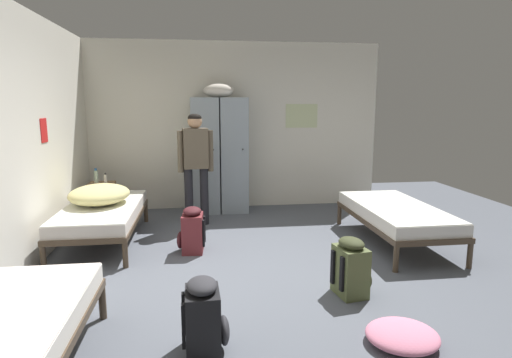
# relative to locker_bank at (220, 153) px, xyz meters

# --- Properties ---
(ground_plane) EXTENTS (9.46, 9.46, 0.00)m
(ground_plane) POSITION_rel_locker_bank_xyz_m (0.28, -2.68, -0.97)
(ground_plane) COLOR #565B66
(room_backdrop) EXTENTS (4.91, 5.97, 2.76)m
(room_backdrop) POSITION_rel_locker_bank_xyz_m (-1.04, -1.32, 0.41)
(room_backdrop) COLOR silver
(room_backdrop) RESTS_ON ground_plane
(locker_bank) EXTENTS (0.90, 0.55, 2.07)m
(locker_bank) POSITION_rel_locker_bank_xyz_m (0.00, 0.00, 0.00)
(locker_bank) COLOR #8C99A3
(locker_bank) RESTS_ON ground_plane
(shelf_unit) EXTENTS (0.38, 0.30, 0.57)m
(shelf_unit) POSITION_rel_locker_bank_xyz_m (-1.81, -0.26, -0.62)
(shelf_unit) COLOR #99704C
(shelf_unit) RESTS_ON ground_plane
(bed_left_rear) EXTENTS (0.90, 1.90, 0.49)m
(bed_left_rear) POSITION_rel_locker_bank_xyz_m (-1.56, -1.43, -0.59)
(bed_left_rear) COLOR #473828
(bed_left_rear) RESTS_ON ground_plane
(bed_right) EXTENTS (0.90, 1.90, 0.49)m
(bed_right) POSITION_rel_locker_bank_xyz_m (2.13, -1.94, -0.59)
(bed_right) COLOR #473828
(bed_right) RESTS_ON ground_plane
(bedding_heap) EXTENTS (0.75, 0.89, 0.24)m
(bedding_heap) POSITION_rel_locker_bank_xyz_m (-1.61, -1.33, -0.36)
(bedding_heap) COLOR #D1C67F
(bedding_heap) RESTS_ON bed_left_rear
(person_traveler) EXTENTS (0.51, 0.25, 1.62)m
(person_traveler) POSITION_rel_locker_bank_xyz_m (-0.38, -0.77, 0.01)
(person_traveler) COLOR black
(person_traveler) RESTS_ON ground_plane
(water_bottle) EXTENTS (0.06, 0.06, 0.22)m
(water_bottle) POSITION_rel_locker_bank_xyz_m (-1.89, -0.24, -0.30)
(water_bottle) COLOR silver
(water_bottle) RESTS_ON shelf_unit
(lotion_bottle) EXTENTS (0.05, 0.05, 0.15)m
(lotion_bottle) POSITION_rel_locker_bank_xyz_m (-1.74, -0.30, -0.33)
(lotion_bottle) COLOR white
(lotion_bottle) RESTS_ON shelf_unit
(backpack_olive) EXTENTS (0.37, 0.35, 0.55)m
(backpack_olive) POSITION_rel_locker_bank_xyz_m (1.05, -3.31, -0.71)
(backpack_olive) COLOR #566038
(backpack_olive) RESTS_ON ground_plane
(backpack_black) EXTENTS (0.34, 0.33, 0.55)m
(backpack_black) POSITION_rel_locker_bank_xyz_m (-0.31, -4.05, -0.71)
(backpack_black) COLOR black
(backpack_black) RESTS_ON ground_plane
(backpack_maroon) EXTENTS (0.35, 0.34, 0.55)m
(backpack_maroon) POSITION_rel_locker_bank_xyz_m (-0.43, -1.93, -0.71)
(backpack_maroon) COLOR maroon
(backpack_maroon) RESTS_ON ground_plane
(clothes_pile_pink) EXTENTS (0.54, 0.52, 0.13)m
(clothes_pile_pink) POSITION_rel_locker_bank_xyz_m (1.14, -4.16, -0.90)
(clothes_pile_pink) COLOR pink
(clothes_pile_pink) RESTS_ON ground_plane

